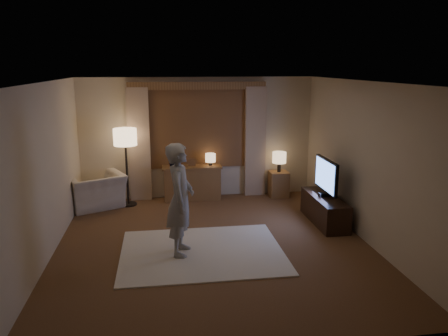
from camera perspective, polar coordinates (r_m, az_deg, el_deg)
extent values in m
cube|color=brown|center=(7.21, -1.38, -10.02)|extent=(5.00, 5.50, 0.02)
cube|color=silver|center=(6.62, -1.51, 11.27)|extent=(5.00, 5.50, 0.02)
cube|color=beige|center=(9.49, -3.45, 3.93)|extent=(5.00, 0.02, 2.60)
cube|color=beige|center=(4.19, 3.14, -8.39)|extent=(5.00, 0.02, 2.60)
cube|color=beige|center=(6.97, -22.39, -0.52)|extent=(0.02, 5.50, 2.60)
cube|color=beige|center=(7.51, 17.93, 0.79)|extent=(0.02, 5.50, 2.60)
cube|color=black|center=(9.42, -3.45, 5.40)|extent=(2.00, 0.01, 1.70)
cube|color=brown|center=(9.41, -3.45, 5.39)|extent=(2.08, 0.04, 1.78)
cube|color=tan|center=(9.38, -11.02, 2.97)|extent=(0.45, 0.12, 2.40)
cube|color=tan|center=(9.59, 4.10, 3.41)|extent=(0.45, 0.12, 2.40)
cube|color=brown|center=(9.28, -3.49, 10.68)|extent=(2.90, 0.14, 0.16)
cube|color=beige|center=(6.93, -2.88, -10.86)|extent=(2.50, 2.00, 0.02)
cube|color=brown|center=(9.43, -4.18, -2.06)|extent=(1.20, 0.40, 0.70)
cube|color=brown|center=(9.32, -4.22, 0.61)|extent=(0.16, 0.02, 0.20)
imported|color=#999999|center=(9.29, -6.69, 0.83)|extent=(0.17, 0.13, 0.30)
cylinder|color=black|center=(9.37, -1.78, 0.45)|extent=(0.08, 0.08, 0.12)
cylinder|color=#EDC28E|center=(9.33, -1.78, 1.35)|extent=(0.22, 0.22, 0.18)
cylinder|color=black|center=(9.34, -12.35, -4.63)|extent=(0.34, 0.34, 0.03)
cylinder|color=black|center=(9.17, -12.55, -0.93)|extent=(0.04, 0.04, 1.27)
cylinder|color=#EDC28E|center=(9.01, -12.80, 3.98)|extent=(0.47, 0.47, 0.34)
imported|color=beige|center=(9.26, -16.47, -2.88)|extent=(1.38, 1.32, 0.70)
cube|color=brown|center=(9.72, 7.13, -2.09)|extent=(0.40, 0.40, 0.56)
cylinder|color=black|center=(9.62, 7.20, 0.09)|extent=(0.08, 0.08, 0.20)
cylinder|color=#EDC28E|center=(9.57, 7.23, 1.37)|extent=(0.30, 0.30, 0.24)
cube|color=black|center=(8.28, 12.98, -5.30)|extent=(0.45, 1.40, 0.50)
cube|color=black|center=(8.20, 13.09, -3.43)|extent=(0.24, 0.11, 0.06)
cube|color=black|center=(8.10, 13.22, -0.91)|extent=(0.05, 0.97, 0.59)
cube|color=#5D90FF|center=(8.09, 13.01, -0.92)|extent=(0.00, 0.90, 0.53)
imported|color=#A5A098|center=(6.59, -5.74, -4.11)|extent=(0.52, 0.69, 1.72)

